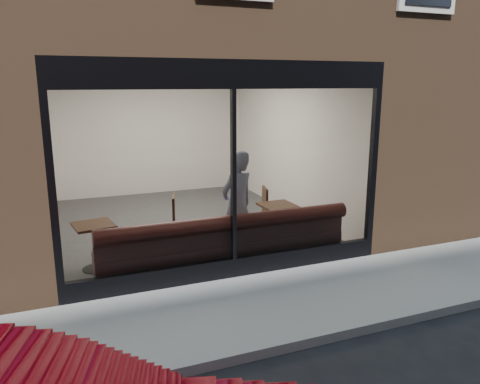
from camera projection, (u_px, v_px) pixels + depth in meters
name	position (u px, v px, depth m)	size (l,w,h in m)	color
ground	(299.00, 345.00, 5.27)	(120.00, 120.00, 0.00)	black
sidewalk_near	(262.00, 306.00, 6.18)	(40.00, 2.00, 0.01)	gray
kerb_near	(301.00, 342.00, 5.22)	(40.00, 0.10, 0.12)	gray
host_building_pier_right	(280.00, 128.00, 13.50)	(2.50, 12.00, 3.20)	brown
host_building_backfill	(132.00, 124.00, 14.85)	(5.00, 6.00, 3.20)	brown
cafe_floor	(183.00, 223.00, 9.79)	(6.00, 6.00, 0.00)	#2D2D30
cafe_ceiling	(178.00, 66.00, 9.06)	(6.00, 6.00, 0.00)	white
cafe_wall_back	(151.00, 133.00, 12.13)	(5.00, 5.00, 0.00)	silver
cafe_wall_left	(48.00, 155.00, 8.52)	(6.00, 6.00, 0.00)	silver
cafe_wall_right	(290.00, 142.00, 10.33)	(6.00, 6.00, 0.00)	silver
storefront_kick	(234.00, 268.00, 7.09)	(5.00, 0.10, 0.30)	black
storefront_header	(233.00, 74.00, 6.44)	(5.00, 0.10, 0.40)	black
storefront_mullion	(233.00, 177.00, 6.77)	(0.06, 0.10, 2.50)	black
storefront_glass	(234.00, 178.00, 6.75)	(4.80, 4.80, 0.00)	white
banquette	(225.00, 254.00, 7.44)	(4.00, 0.55, 0.45)	#371A14
person	(237.00, 206.00, 7.66)	(0.67, 0.44, 1.83)	#8B97B6
cafe_table_left	(93.00, 225.00, 7.22)	(0.59, 0.59, 0.04)	black
cafe_table_right	(278.00, 206.00, 8.37)	(0.59, 0.59, 0.04)	black
cafe_chair_left	(164.00, 235.00, 8.33)	(0.42, 0.42, 0.04)	black
cafe_chair_right	(255.00, 224.00, 8.98)	(0.42, 0.42, 0.04)	black
wall_poster	(51.00, 165.00, 7.50)	(0.02, 0.54, 0.73)	white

